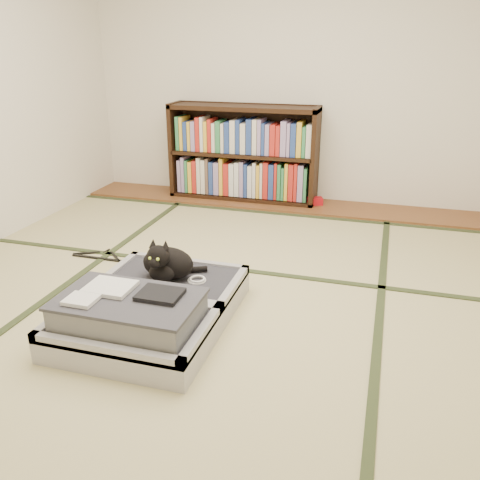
# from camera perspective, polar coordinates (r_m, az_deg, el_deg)

# --- Properties ---
(floor) EXTENTS (4.50, 4.50, 0.00)m
(floor) POSITION_cam_1_polar(r_m,az_deg,el_deg) (3.24, -2.62, -6.20)
(floor) COLOR tan
(floor) RESTS_ON ground
(wood_strip) EXTENTS (4.00, 0.50, 0.02)m
(wood_strip) POSITION_cam_1_polar(r_m,az_deg,el_deg) (5.03, 4.81, 4.09)
(wood_strip) COLOR brown
(wood_strip) RESTS_ON ground
(red_item) EXTENTS (0.17, 0.14, 0.07)m
(red_item) POSITION_cam_1_polar(r_m,az_deg,el_deg) (5.00, 8.36, 4.35)
(red_item) COLOR red
(red_item) RESTS_ON wood_strip
(room_shell) EXTENTS (4.50, 4.50, 4.50)m
(room_shell) POSITION_cam_1_polar(r_m,az_deg,el_deg) (2.87, -3.14, 20.62)
(room_shell) COLOR white
(room_shell) RESTS_ON ground
(tatami_borders) EXTENTS (4.00, 4.50, 0.01)m
(tatami_borders) POSITION_cam_1_polar(r_m,az_deg,el_deg) (3.66, -0.11, -2.72)
(tatami_borders) COLOR #2D381E
(tatami_borders) RESTS_ON ground
(bookcase) EXTENTS (1.46, 0.33, 0.94)m
(bookcase) POSITION_cam_1_polar(r_m,az_deg,el_deg) (5.08, 0.35, 9.49)
(bookcase) COLOR black
(bookcase) RESTS_ON wood_strip
(suitcase) EXTENTS (0.82, 1.09, 0.32)m
(suitcase) POSITION_cam_1_polar(r_m,az_deg,el_deg) (2.89, -10.12, -7.64)
(suitcase) COLOR #A8A8AC
(suitcase) RESTS_ON floor
(cat) EXTENTS (0.36, 0.37, 0.29)m
(cat) POSITION_cam_1_polar(r_m,az_deg,el_deg) (3.06, -8.27, -2.61)
(cat) COLOR black
(cat) RESTS_ON suitcase
(cable_coil) EXTENTS (0.11, 0.11, 0.03)m
(cable_coil) POSITION_cam_1_polar(r_m,az_deg,el_deg) (3.06, -4.85, -4.48)
(cable_coil) COLOR white
(cable_coil) RESTS_ON suitcase
(hanger) EXTENTS (0.42, 0.19, 0.01)m
(hanger) POSITION_cam_1_polar(r_m,az_deg,el_deg) (3.92, -15.56, -1.77)
(hanger) COLOR black
(hanger) RESTS_ON floor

